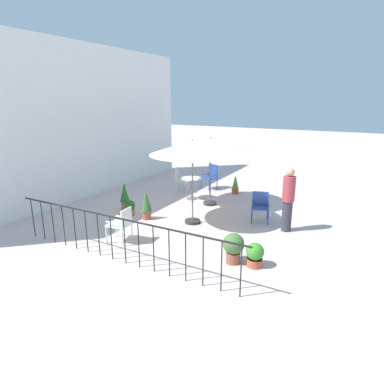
{
  "coord_description": "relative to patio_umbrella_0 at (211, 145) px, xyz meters",
  "views": [
    {
      "loc": [
        -8.35,
        -4.54,
        3.42
      ],
      "look_at": [
        0.0,
        0.07,
        0.71
      ],
      "focal_mm": 30.99,
      "sensor_mm": 36.0,
      "label": 1
    }
  ],
  "objects": [
    {
      "name": "ground_plane",
      "position": [
        -1.16,
        -0.02,
        -1.98
      ],
      "size": [
        60.0,
        60.0,
        0.0
      ],
      "primitive_type": "plane",
      "color": "beige"
    },
    {
      "name": "villa_facade",
      "position": [
        -1.16,
        4.35,
        0.62
      ],
      "size": [
        10.9,
        0.3,
        5.21
      ],
      "primitive_type": "cube",
      "color": "white",
      "rests_on": "ground"
    },
    {
      "name": "terrace_railing",
      "position": [
        -4.56,
        -0.02,
        -1.3
      ],
      "size": [
        0.03,
        5.95,
        1.01
      ],
      "color": "black",
      "rests_on": "ground"
    },
    {
      "name": "patio_umbrella_0",
      "position": [
        0.0,
        0.0,
        0.0
      ],
      "size": [
        2.49,
        2.49,
        2.24
      ],
      "color": "#2D2D2D",
      "rests_on": "ground"
    },
    {
      "name": "patio_umbrella_1",
      "position": [
        -1.77,
        -0.31,
        0.14
      ],
      "size": [
        2.33,
        2.33,
        2.39
      ],
      "color": "#2D2D2D",
      "rests_on": "ground"
    },
    {
      "name": "cafe_table_0",
      "position": [
        0.25,
        0.84,
        -1.46
      ],
      "size": [
        0.7,
        0.7,
        0.75
      ],
      "color": "silver",
      "rests_on": "ground"
    },
    {
      "name": "patio_chair_0",
      "position": [
        0.87,
        1.68,
        -1.47
      ],
      "size": [
        0.56,
        0.56,
        0.91
      ],
      "color": "silver",
      "rests_on": "ground"
    },
    {
      "name": "patio_chair_1",
      "position": [
        -0.7,
        -1.93,
        -1.5
      ],
      "size": [
        0.57,
        0.6,
        0.84
      ],
      "color": "#35509C",
      "rests_on": "ground"
    },
    {
      "name": "patio_chair_2",
      "position": [
        -3.74,
        0.57,
        -1.48
      ],
      "size": [
        0.52,
        0.54,
        0.87
      ],
      "color": "silver",
      "rests_on": "ground"
    },
    {
      "name": "patio_chair_3",
      "position": [
        1.81,
        0.85,
        -1.44
      ],
      "size": [
        0.6,
        0.61,
        0.95
      ],
      "color": "#2C4998",
      "rests_on": "ground"
    },
    {
      "name": "potted_plant_0",
      "position": [
        1.61,
        -0.26,
        -1.64
      ],
      "size": [
        0.25,
        0.25,
        0.71
      ],
      "color": "#B14E2C",
      "rests_on": "ground"
    },
    {
      "name": "potted_plant_1",
      "position": [
        -2.13,
        1.64,
        -1.73
      ],
      "size": [
        0.31,
        0.31,
        0.47
      ],
      "color": "#CE653C",
      "rests_on": "ground"
    },
    {
      "name": "potted_plant_2",
      "position": [
        -3.35,
        -2.67,
        -1.72
      ],
      "size": [
        0.38,
        0.38,
        0.52
      ],
      "color": "#B15036",
      "rests_on": "ground"
    },
    {
      "name": "potted_plant_3",
      "position": [
        -3.42,
        -2.21,
        -1.61
      ],
      "size": [
        0.46,
        0.46,
        0.67
      ],
      "color": "#954D3A",
      "rests_on": "ground"
    },
    {
      "name": "potted_plant_4",
      "position": [
        -2.15,
        1.02,
        -1.52
      ],
      "size": [
        0.32,
        0.32,
        0.87
      ],
      "color": "#9E4D37",
      "rests_on": "ground"
    },
    {
      "name": "potted_plant_5",
      "position": [
        -1.78,
        2.13,
        -1.51
      ],
      "size": [
        0.31,
        0.31,
        0.88
      ],
      "color": "#C1603E",
      "rests_on": "ground"
    },
    {
      "name": "standing_person",
      "position": [
        -1.07,
        -2.77,
        -1.1
      ],
      "size": [
        0.45,
        0.45,
        1.71
      ],
      "color": "#33333D",
      "rests_on": "ground"
    }
  ]
}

